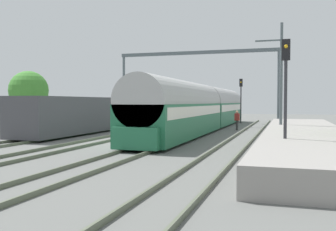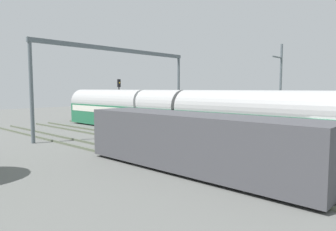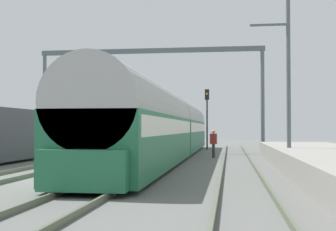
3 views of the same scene
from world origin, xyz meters
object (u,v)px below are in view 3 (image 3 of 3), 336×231
(railway_signal_far, at_px, (207,111))
(person_crossing, at_px, (213,141))
(catenary_gantry, at_px, (150,74))
(passenger_train, at_px, (167,126))

(railway_signal_far, bearing_deg, person_crossing, -85.20)
(person_crossing, xyz_separation_m, catenary_gantry, (-4.96, 5.67, 4.91))
(passenger_train, height_order, person_crossing, passenger_train)
(railway_signal_far, xyz_separation_m, catenary_gantry, (-4.03, -5.37, 2.63))
(passenger_train, distance_m, railway_signal_far, 11.60)
(railway_signal_far, bearing_deg, catenary_gantry, -126.91)
(passenger_train, distance_m, person_crossing, 3.01)
(person_crossing, xyz_separation_m, railway_signal_far, (-0.93, 11.04, 2.28))
(passenger_train, xyz_separation_m, catenary_gantry, (-2.11, 5.99, 3.96))
(passenger_train, distance_m, catenary_gantry, 7.49)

